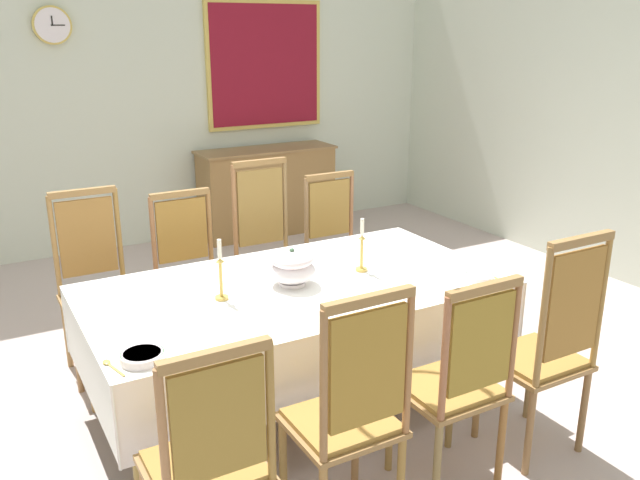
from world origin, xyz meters
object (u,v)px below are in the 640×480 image
bowl_near_left (479,277)px  chair_north_c (268,248)px  spoon_primary (492,274)px  chair_south_b (350,411)px  chair_north_d (338,243)px  soup_tureen (292,267)px  chair_south_c (457,380)px  framed_painting (265,65)px  dining_table (296,297)px  sideboard (267,191)px  candlestick_east (362,251)px  bowl_near_right (142,356)px  chair_north_b (190,269)px  mounted_clock (52,25)px  spoon_secondary (109,364)px  candlestick_west (221,276)px  chair_north_a (95,282)px  chair_south_d (548,345)px  chair_south_a (209,460)px

bowl_near_left → chair_north_c: bearing=112.7°
bowl_near_left → spoon_primary: (0.12, 0.03, -0.02)m
chair_south_b → chair_north_d: 2.30m
soup_tureen → chair_north_c: bearing=72.1°
chair_south_c → framed_painting: size_ratio=0.84×
dining_table → chair_north_d: chair_north_d is taller
chair_north_c → sideboard: chair_north_c is taller
sideboard → candlestick_east: bearing=74.6°
bowl_near_left → bowl_near_right: 1.88m
chair_north_d → chair_south_c: bearing=74.2°
chair_north_b → soup_tureen: chair_north_b is taller
sideboard → mounted_clock: 2.54m
spoon_primary → spoon_secondary: (-2.13, -0.01, 0.00)m
chair_south_c → soup_tureen: size_ratio=4.12×
chair_north_c → framed_painting: framed_painting is taller
candlestick_west → dining_table: bearing=0.0°
dining_table → chair_north_c: chair_north_c is taller
chair_north_d → bowl_near_left: 1.47m
chair_north_c → spoon_secondary: bearing=45.7°
chair_north_b → chair_north_c: size_ratio=0.87×
spoon_primary → sideboard: size_ratio=0.12×
bowl_near_right → chair_north_b: bearing=64.5°
sideboard → framed_painting: 1.30m
candlestick_west → candlestick_east: candlestick_west is taller
chair_south_b → sideboard: chair_south_b is taller
bowl_near_right → mounted_clock: mounted_clock is taller
sideboard → framed_painting: bearing=-117.2°
candlestick_east → soup_tureen: bearing=180.0°
candlestick_east → bowl_near_right: bearing=-161.8°
chair_south_b → sideboard: 4.46m
chair_south_b → chair_north_c: (0.58, 2.01, 0.03)m
chair_north_b → chair_north_c: chair_north_c is taller
dining_table → sideboard: 3.43m
chair_north_a → chair_north_b: chair_north_a is taller
chair_north_a → bowl_near_right: chair_north_a is taller
chair_north_a → chair_south_b: chair_north_a is taller
spoon_secondary → bowl_near_left: bearing=-14.7°
dining_table → candlestick_west: bearing=180.0°
chair_north_b → mounted_clock: (-0.33, 2.41, 1.55)m
chair_north_a → chair_north_c: chair_north_c is taller
chair_north_b → chair_south_d: size_ratio=0.89×
dining_table → chair_south_d: bearing=-49.2°
chair_south_a → chair_south_d: chair_south_d is taller
spoon_primary → bowl_near_left: bearing=-151.1°
chair_north_d → mounted_clock: mounted_clock is taller
soup_tureen → spoon_secondary: 1.17m
chair_north_c → mounted_clock: size_ratio=3.71×
bowl_near_left → mounted_clock: (-1.52, 3.87, 1.34)m
chair_south_d → chair_north_d: chair_south_d is taller
chair_north_c → spoon_primary: size_ratio=7.06×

